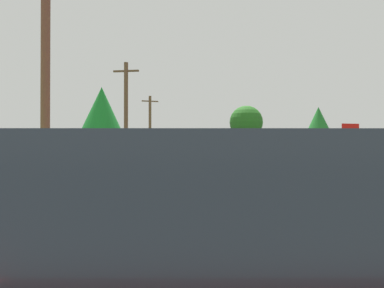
{
  "coord_description": "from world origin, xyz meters",
  "views": [
    {
      "loc": [
        -1.18,
        -14.56,
        1.55
      ],
      "look_at": [
        -0.8,
        3.87,
        1.71
      ],
      "focal_mm": 31.98,
      "sensor_mm": 36.0,
      "label": 1
    }
  ],
  "objects_px": {
    "car_behind_on_main_road": "(280,272)",
    "utility_pole_near": "(45,59)",
    "oak_tree_left": "(102,110)",
    "utility_pole_far": "(150,128)",
    "parked_car_near_building": "(86,162)",
    "stop_sign": "(350,142)",
    "pine_tree_center": "(246,123)",
    "oak_tree_right": "(318,124)",
    "utility_pole_mid": "(126,114)"
  },
  "relations": [
    {
      "from": "parked_car_near_building",
      "to": "utility_pole_near",
      "type": "height_order",
      "value": "utility_pole_near"
    },
    {
      "from": "stop_sign",
      "to": "oak_tree_right",
      "type": "relative_size",
      "value": 0.47
    },
    {
      "from": "car_behind_on_main_road",
      "to": "oak_tree_right",
      "type": "height_order",
      "value": "oak_tree_right"
    },
    {
      "from": "pine_tree_center",
      "to": "parked_car_near_building",
      "type": "bearing_deg",
      "value": -127.81
    },
    {
      "from": "stop_sign",
      "to": "pine_tree_center",
      "type": "height_order",
      "value": "pine_tree_center"
    },
    {
      "from": "car_behind_on_main_road",
      "to": "oak_tree_left",
      "type": "height_order",
      "value": "oak_tree_left"
    },
    {
      "from": "car_behind_on_main_road",
      "to": "utility_pole_near",
      "type": "distance_m",
      "value": 9.89
    },
    {
      "from": "utility_pole_far",
      "to": "oak_tree_left",
      "type": "height_order",
      "value": "utility_pole_far"
    },
    {
      "from": "utility_pole_near",
      "to": "oak_tree_right",
      "type": "height_order",
      "value": "utility_pole_near"
    },
    {
      "from": "car_behind_on_main_road",
      "to": "oak_tree_right",
      "type": "distance_m",
      "value": 32.46
    },
    {
      "from": "utility_pole_far",
      "to": "parked_car_near_building",
      "type": "bearing_deg",
      "value": -93.23
    },
    {
      "from": "parked_car_near_building",
      "to": "utility_pole_mid",
      "type": "distance_m",
      "value": 7.17
    },
    {
      "from": "parked_car_near_building",
      "to": "utility_pole_far",
      "type": "height_order",
      "value": "utility_pole_far"
    },
    {
      "from": "oak_tree_left",
      "to": "oak_tree_right",
      "type": "bearing_deg",
      "value": 16.48
    },
    {
      "from": "utility_pole_near",
      "to": "oak_tree_right",
      "type": "relative_size",
      "value": 1.48
    },
    {
      "from": "stop_sign",
      "to": "car_behind_on_main_road",
      "type": "xyz_separation_m",
      "value": [
        -6.12,
        -11.63,
        -0.96
      ]
    },
    {
      "from": "oak_tree_left",
      "to": "utility_pole_far",
      "type": "bearing_deg",
      "value": 75.85
    },
    {
      "from": "pine_tree_center",
      "to": "oak_tree_right",
      "type": "bearing_deg",
      "value": 12.9
    },
    {
      "from": "car_behind_on_main_road",
      "to": "pine_tree_center",
      "type": "xyz_separation_m",
      "value": [
        4.9,
        28.35,
        2.92
      ]
    },
    {
      "from": "utility_pole_mid",
      "to": "pine_tree_center",
      "type": "xyz_separation_m",
      "value": [
        9.52,
        6.9,
        -0.09
      ]
    },
    {
      "from": "utility_pole_mid",
      "to": "utility_pole_far",
      "type": "relative_size",
      "value": 1.04
    },
    {
      "from": "parked_car_near_building",
      "to": "oak_tree_right",
      "type": "bearing_deg",
      "value": 46.29
    },
    {
      "from": "stop_sign",
      "to": "car_behind_on_main_road",
      "type": "bearing_deg",
      "value": 51.33
    },
    {
      "from": "car_behind_on_main_road",
      "to": "utility_pole_mid",
      "type": "xyz_separation_m",
      "value": [
        -4.61,
        21.45,
        3.01
      ]
    },
    {
      "from": "parked_car_near_building",
      "to": "utility_pole_near",
      "type": "distance_m",
      "value": 7.74
    },
    {
      "from": "utility_pole_mid",
      "to": "oak_tree_right",
      "type": "xyz_separation_m",
      "value": [
        16.68,
        8.54,
        -0.11
      ]
    },
    {
      "from": "pine_tree_center",
      "to": "oak_tree_right",
      "type": "distance_m",
      "value": 7.35
    },
    {
      "from": "car_behind_on_main_road",
      "to": "utility_pole_near",
      "type": "xyz_separation_m",
      "value": [
        -4.66,
        8.06,
        3.32
      ]
    },
    {
      "from": "oak_tree_right",
      "to": "utility_pole_near",
      "type": "bearing_deg",
      "value": -127.33
    },
    {
      "from": "car_behind_on_main_road",
      "to": "utility_pole_mid",
      "type": "height_order",
      "value": "utility_pole_mid"
    },
    {
      "from": "parked_car_near_building",
      "to": "utility_pole_mid",
      "type": "xyz_separation_m",
      "value": [
        0.84,
        6.45,
        3.01
      ]
    },
    {
      "from": "stop_sign",
      "to": "utility_pole_far",
      "type": "height_order",
      "value": "utility_pole_far"
    },
    {
      "from": "stop_sign",
      "to": "utility_pole_far",
      "type": "xyz_separation_m",
      "value": [
        -10.46,
        23.22,
        1.89
      ]
    },
    {
      "from": "utility_pole_near",
      "to": "pine_tree_center",
      "type": "relative_size",
      "value": 1.52
    },
    {
      "from": "utility_pole_near",
      "to": "stop_sign",
      "type": "bearing_deg",
      "value": 18.3
    },
    {
      "from": "stop_sign",
      "to": "utility_pole_near",
      "type": "xyz_separation_m",
      "value": [
        -10.79,
        -3.57,
        2.36
      ]
    },
    {
      "from": "parked_car_near_building",
      "to": "utility_pole_mid",
      "type": "relative_size",
      "value": 0.56
    },
    {
      "from": "utility_pole_mid",
      "to": "utility_pole_near",
      "type": "bearing_deg",
      "value": -90.22
    },
    {
      "from": "oak_tree_left",
      "to": "oak_tree_right",
      "type": "height_order",
      "value": "oak_tree_left"
    },
    {
      "from": "car_behind_on_main_road",
      "to": "oak_tree_right",
      "type": "bearing_deg",
      "value": 69.07
    },
    {
      "from": "oak_tree_right",
      "to": "parked_car_near_building",
      "type": "bearing_deg",
      "value": -139.45
    },
    {
      "from": "parked_car_near_building",
      "to": "utility_pole_far",
      "type": "xyz_separation_m",
      "value": [
        1.12,
        19.85,
        2.85
      ]
    },
    {
      "from": "stop_sign",
      "to": "oak_tree_left",
      "type": "relative_size",
      "value": 0.4
    },
    {
      "from": "car_behind_on_main_road",
      "to": "utility_pole_far",
      "type": "height_order",
      "value": "utility_pole_far"
    },
    {
      "from": "utility_pole_mid",
      "to": "utility_pole_far",
      "type": "xyz_separation_m",
      "value": [
        0.28,
        13.4,
        -0.16
      ]
    },
    {
      "from": "stop_sign",
      "to": "utility_pole_mid",
      "type": "distance_m",
      "value": 14.7
    },
    {
      "from": "stop_sign",
      "to": "utility_pole_mid",
      "type": "bearing_deg",
      "value": -53.36
    },
    {
      "from": "parked_car_near_building",
      "to": "pine_tree_center",
      "type": "relative_size",
      "value": 0.78
    },
    {
      "from": "parked_car_near_building",
      "to": "utility_pole_far",
      "type": "relative_size",
      "value": 0.58
    },
    {
      "from": "car_behind_on_main_road",
      "to": "utility_pole_far",
      "type": "bearing_deg",
      "value": 98.08
    }
  ]
}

